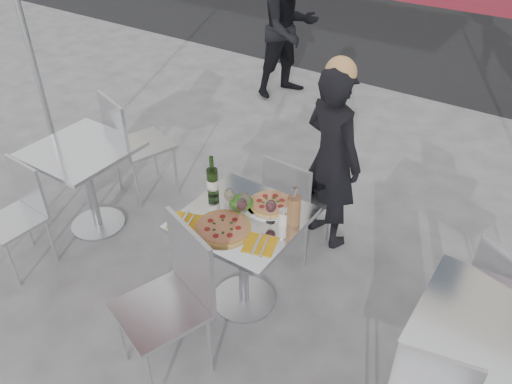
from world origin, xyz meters
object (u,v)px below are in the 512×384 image
Objects in this scene: carafe at (294,212)px; wineglass_red_b at (271,207)px; pedestrian_a at (290,29)px; side_table_left at (86,171)px; wineglass_white_b at (245,199)px; side_table_right at (485,352)px; woman_diner at (332,159)px; main_table at (243,242)px; side_chair_lnear at (20,208)px; pizza_near at (223,228)px; wineglass_white_a at (229,196)px; napkin_right at (260,244)px; wineglass_red_a at (242,205)px; salad_plate at (241,203)px; wine_bottle at (213,181)px; pizza_far at (271,204)px; napkin_left at (185,222)px; side_chair_rfar at (507,290)px; chair_far at (293,199)px; chair_near at (175,291)px; side_chair_lfar at (130,139)px; sugar_shaker at (284,217)px.

wineglass_red_b is (-0.14, -0.03, -0.01)m from carafe.
carafe is at bearing -125.66° from pedestrian_a.
side_table_left is at bearing -177.21° from carafe.
side_table_right is at bearing -1.38° from wineglass_white_b.
woman_diner is 0.90m from carafe.
side_chair_lnear is (-1.59, -0.54, -0.05)m from main_table.
carafe is (1.90, 0.63, 0.38)m from side_chair_lnear.
wineglass_white_a is (-0.08, 0.18, 0.10)m from pizza_near.
side_table_left is 2.59× the size of carafe.
napkin_right is at bearing -128.53° from pedestrian_a.
woman_diner is (1.63, 0.96, 0.19)m from side_table_left.
carafe is 0.32m from wineglass_red_a.
side_table_right is 1.24m from carafe.
wine_bottle reaches higher than salad_plate.
pizza_far reaches higher than napkin_left.
wineglass_white_b is at bearing 22.53° from side_chair_lnear.
wine_bottle is at bearing 3.77° from side_table_left.
wine_bottle is 0.46m from wineglass_red_b.
side_table_left is 0.87× the size of side_chair_rfar.
napkin_right is (1.83, 0.39, 0.27)m from side_chair_lnear.
wineglass_red_a is (1.51, -0.02, 0.32)m from side_table_left.
pizza_near reaches higher than napkin_left.
pizza_near is 1.18× the size of carafe.
chair_far reaches higher than napkin_right.
side_chair_lnear is 1.39m from napkin_left.
salad_plate is 0.37m from napkin_left.
main_table is at bearing 104.22° from chair_near.
side_chair_rfar reaches higher than pizza_near.
woman_diner is (-1.37, 0.96, 0.19)m from side_table_right.
side_chair_lfar reaches higher than chair_far.
side_chair_lfar reaches higher than sugar_shaker.
side_table_left is 1.61m from pizza_far.
side_chair_lfar is 1.35m from wine_bottle.
woman_diner is at bearing 30.33° from side_table_left.
side_chair_lfar is 1.66m from wineglass_red_a.
pedestrian_a reaches higher than side_chair_rfar.
main_table is 0.28m from pizza_near.
chair_near is 4.41× the size of napkin_right.
wine_bottle is (-0.23, 0.01, 0.08)m from salad_plate.
chair_far is 0.52m from pizza_far.
side_chair_lnear is 3.28m from side_chair_rfar.
main_table is 1.62m from side_chair_lfar.
side_table_right is at bearing 12.45° from side_chair_lnear.
pedestrian_a is at bearing 114.66° from pizza_near.
pizza_near is (1.56, 0.38, 0.27)m from side_chair_lnear.
wineglass_white_b is at bearing 90.97° from chair_far.
pedestrian_a reaches higher than wineglass_red_b.
wine_bottle is (-0.30, -0.55, 0.35)m from chair_far.
wineglass_white_b is (-0.14, -0.92, 0.13)m from woman_diner.
chair_far is at bearing 89.13° from woman_diner.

